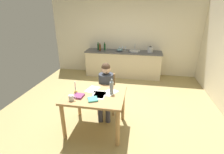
% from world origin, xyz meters
% --- Properties ---
extents(ground_plane, '(5.20, 5.20, 0.04)m').
position_xyz_m(ground_plane, '(0.00, 0.00, -0.02)').
color(ground_plane, tan).
extents(wall_back, '(5.20, 0.12, 2.60)m').
position_xyz_m(wall_back, '(0.00, 2.60, 1.30)').
color(wall_back, silver).
rests_on(wall_back, ground).
extents(kitchen_counter, '(2.61, 0.64, 0.90)m').
position_xyz_m(kitchen_counter, '(0.00, 2.24, 0.45)').
color(kitchen_counter, beige).
rests_on(kitchen_counter, ground).
extents(dining_table, '(1.11, 0.89, 0.77)m').
position_xyz_m(dining_table, '(-0.18, -0.73, 0.65)').
color(dining_table, tan).
rests_on(dining_table, ground).
extents(chair_at_table, '(0.43, 0.43, 0.88)m').
position_xyz_m(chair_at_table, '(-0.10, -0.05, 0.50)').
color(chair_at_table, tan).
rests_on(chair_at_table, ground).
extents(person_seated, '(0.35, 0.61, 1.19)m').
position_xyz_m(person_seated, '(-0.09, -0.20, 0.68)').
color(person_seated, '#333842').
rests_on(person_seated, ground).
extents(coffee_mug, '(0.13, 0.09, 0.10)m').
position_xyz_m(coffee_mug, '(-0.52, -1.02, 0.82)').
color(coffee_mug, white).
rests_on(coffee_mug, dining_table).
extents(candlestick, '(0.06, 0.06, 0.23)m').
position_xyz_m(candlestick, '(-0.54, -0.76, 0.83)').
color(candlestick, gold).
rests_on(candlestick, dining_table).
extents(book_magazine, '(0.19, 0.20, 0.03)m').
position_xyz_m(book_magazine, '(-0.45, -0.88, 0.79)').
color(book_magazine, '#7C3866').
rests_on(book_magazine, dining_table).
extents(book_cookery, '(0.23, 0.23, 0.03)m').
position_xyz_m(book_cookery, '(-0.16, -0.95, 0.78)').
color(book_cookery, teal).
rests_on(book_cookery, dining_table).
extents(paper_letter, '(0.21, 0.30, 0.00)m').
position_xyz_m(paper_letter, '(-0.09, -0.76, 0.77)').
color(paper_letter, white).
rests_on(paper_letter, dining_table).
extents(paper_bill, '(0.27, 0.34, 0.00)m').
position_xyz_m(paper_bill, '(-0.28, -0.54, 0.77)').
color(paper_bill, white).
rests_on(paper_bill, dining_table).
extents(paper_envelope, '(0.33, 0.36, 0.00)m').
position_xyz_m(paper_envelope, '(0.08, -0.61, 0.77)').
color(paper_envelope, white).
rests_on(paper_envelope, dining_table).
extents(paper_receipt, '(0.24, 0.32, 0.00)m').
position_xyz_m(paper_receipt, '(-0.11, -0.73, 0.77)').
color(paper_receipt, white).
rests_on(paper_receipt, dining_table).
extents(wine_bottle_on_table, '(0.07, 0.07, 0.29)m').
position_xyz_m(wine_bottle_on_table, '(0.12, -0.66, 0.90)').
color(wine_bottle_on_table, '#8C999E').
rests_on(wine_bottle_on_table, dining_table).
extents(sink_unit, '(0.36, 0.36, 0.24)m').
position_xyz_m(sink_unit, '(0.39, 2.24, 0.92)').
color(sink_unit, '#B2B7BC').
rests_on(sink_unit, kitchen_counter).
extents(bottle_oil, '(0.06, 0.06, 0.27)m').
position_xyz_m(bottle_oil, '(-0.90, 2.29, 1.02)').
color(bottle_oil, '#194C23').
rests_on(bottle_oil, kitchen_counter).
extents(bottle_vinegar, '(0.07, 0.07, 0.27)m').
position_xyz_m(bottle_vinegar, '(-0.80, 2.16, 1.01)').
color(bottle_vinegar, '#593319').
rests_on(bottle_vinegar, kitchen_counter).
extents(bottle_wine_red, '(0.06, 0.06, 0.27)m').
position_xyz_m(bottle_wine_red, '(-0.68, 2.34, 1.01)').
color(bottle_wine_red, '#194C23').
rests_on(bottle_wine_red, kitchen_counter).
extents(mixing_bowl, '(0.21, 0.21, 0.09)m').
position_xyz_m(mixing_bowl, '(-0.13, 2.23, 0.95)').
color(mixing_bowl, '#668C99').
rests_on(mixing_bowl, kitchen_counter).
extents(stovetop_kettle, '(0.18, 0.18, 0.22)m').
position_xyz_m(stovetop_kettle, '(0.90, 2.24, 1.00)').
color(stovetop_kettle, '#B7BABF').
rests_on(stovetop_kettle, kitchen_counter).
extents(wine_glass_near_sink, '(0.07, 0.07, 0.15)m').
position_xyz_m(wine_glass_near_sink, '(0.05, 2.39, 1.01)').
color(wine_glass_near_sink, silver).
rests_on(wine_glass_near_sink, kitchen_counter).
extents(wine_glass_by_kettle, '(0.07, 0.07, 0.15)m').
position_xyz_m(wine_glass_by_kettle, '(-0.05, 2.39, 1.01)').
color(wine_glass_by_kettle, silver).
rests_on(wine_glass_by_kettle, kitchen_counter).
extents(wine_glass_back_left, '(0.07, 0.07, 0.15)m').
position_xyz_m(wine_glass_back_left, '(-0.15, 2.39, 1.01)').
color(wine_glass_back_left, silver).
rests_on(wine_glass_back_left, kitchen_counter).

